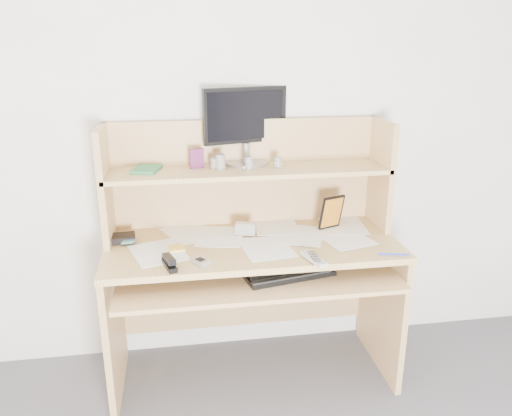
{
  "coord_description": "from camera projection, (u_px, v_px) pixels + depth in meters",
  "views": [
    {
      "loc": [
        -0.34,
        -0.72,
        1.67
      ],
      "look_at": [
        0.01,
        1.43,
        0.94
      ],
      "focal_mm": 35.0,
      "sensor_mm": 36.0,
      "label": 1
    }
  ],
  "objects": [
    {
      "name": "game_case",
      "position": [
        332.0,
        212.0,
        2.54
      ],
      "size": [
        0.12,
        0.06,
        0.18
      ],
      "primitive_type": "cube",
      "rotation": [
        0.0,
        0.0,
        0.37
      ],
      "color": "black",
      "rests_on": "paper_clutter"
    },
    {
      "name": "chip_stack_c",
      "position": [
        278.0,
        162.0,
        2.45
      ],
      "size": [
        0.05,
        0.05,
        0.05
      ],
      "primitive_type": "cylinder",
      "rotation": [
        0.0,
        0.0,
        0.4
      ],
      "color": "black",
      "rests_on": "desk"
    },
    {
      "name": "back_wall",
      "position": [
        244.0,
        128.0,
        2.55
      ],
      "size": [
        3.6,
        0.04,
        2.5
      ],
      "primitive_type": "cube",
      "color": "white",
      "rests_on": "floor"
    },
    {
      "name": "paper_clutter",
      "position": [
        253.0,
        242.0,
        2.4
      ],
      "size": [
        1.32,
        0.54,
        0.01
      ],
      "primitive_type": "cube",
      "color": "white",
      "rests_on": "desk"
    },
    {
      "name": "shelf_book",
      "position": [
        146.0,
        169.0,
        2.39
      ],
      "size": [
        0.15,
        0.19,
        0.02
      ],
      "primitive_type": "cube",
      "rotation": [
        0.0,
        0.0,
        -0.26
      ],
      "color": "#338152",
      "rests_on": "desk"
    },
    {
      "name": "desk",
      "position": [
        251.0,
        247.0,
        2.5
      ],
      "size": [
        1.4,
        0.7,
        1.3
      ],
      "color": "tan",
      "rests_on": "floor"
    },
    {
      "name": "chip_stack_a",
      "position": [
        214.0,
        163.0,
        2.43
      ],
      "size": [
        0.05,
        0.05,
        0.05
      ],
      "primitive_type": "cylinder",
      "rotation": [
        0.0,
        0.0,
        -0.35
      ],
      "color": "black",
      "rests_on": "desk"
    },
    {
      "name": "card_box",
      "position": [
        197.0,
        159.0,
        2.43
      ],
      "size": [
        0.07,
        0.03,
        0.1
      ],
      "primitive_type": "cube",
      "rotation": [
        0.0,
        0.0,
        0.19
      ],
      "color": "maroon",
      "rests_on": "desk"
    },
    {
      "name": "keyboard",
      "position": [
        289.0,
        273.0,
        2.28
      ],
      "size": [
        0.43,
        0.23,
        0.03
      ],
      "rotation": [
        0.0,
        0.0,
        0.21
      ],
      "color": "black",
      "rests_on": "desk"
    },
    {
      "name": "tv_remote",
      "position": [
        314.0,
        259.0,
        2.19
      ],
      "size": [
        0.09,
        0.17,
        0.02
      ],
      "primitive_type": "cube",
      "rotation": [
        0.0,
        0.0,
        0.28
      ],
      "color": "#ACADA7",
      "rests_on": "paper_clutter"
    },
    {
      "name": "chip_stack_d",
      "position": [
        249.0,
        163.0,
        2.4
      ],
      "size": [
        0.04,
        0.04,
        0.06
      ],
      "primitive_type": "cylinder",
      "rotation": [
        0.0,
        0.0,
        0.11
      ],
      "color": "silver",
      "rests_on": "desk"
    },
    {
      "name": "monitor",
      "position": [
        246.0,
        123.0,
        2.48
      ],
      "size": [
        0.43,
        0.22,
        0.38
      ],
      "rotation": [
        0.0,
        0.0,
        0.27
      ],
      "color": "#9A9A9E",
      "rests_on": "desk"
    },
    {
      "name": "sticky_note_pad",
      "position": [
        177.0,
        248.0,
        2.33
      ],
      "size": [
        0.08,
        0.08,
        0.01
      ],
      "primitive_type": "cube",
      "rotation": [
        0.0,
        0.0,
        0.1
      ],
      "color": "#FFED43",
      "rests_on": "desk"
    },
    {
      "name": "flip_phone",
      "position": [
        200.0,
        260.0,
        2.17
      ],
      "size": [
        0.09,
        0.1,
        0.02
      ],
      "primitive_type": "cube",
      "rotation": [
        0.0,
        0.0,
        0.61
      ],
      "color": "#ABABAD",
      "rests_on": "paper_clutter"
    },
    {
      "name": "blue_pen",
      "position": [
        393.0,
        254.0,
        2.25
      ],
      "size": [
        0.14,
        0.04,
        0.01
      ],
      "primitive_type": "cylinder",
      "rotation": [
        1.57,
        0.0,
        1.34
      ],
      "color": "#1B31CB",
      "rests_on": "paper_clutter"
    },
    {
      "name": "wallet",
      "position": [
        123.0,
        238.0,
        2.41
      ],
      "size": [
        0.12,
        0.1,
        0.03
      ],
      "primitive_type": "cube",
      "rotation": [
        0.0,
        0.0,
        0.08
      ],
      "color": "black",
      "rests_on": "paper_clutter"
    },
    {
      "name": "digital_camera",
      "position": [
        246.0,
        229.0,
        2.48
      ],
      "size": [
        0.11,
        0.07,
        0.06
      ],
      "primitive_type": "cube",
      "rotation": [
        0.0,
        0.0,
        -0.31
      ],
      "color": "#B1B1B3",
      "rests_on": "paper_clutter"
    },
    {
      "name": "chip_stack_b",
      "position": [
        220.0,
        162.0,
        2.41
      ],
      "size": [
        0.06,
        0.06,
        0.07
      ],
      "primitive_type": "cylinder",
      "rotation": [
        0.0,
        0.0,
        -0.35
      ],
      "color": "white",
      "rests_on": "desk"
    },
    {
      "name": "stapler",
      "position": [
        169.0,
        262.0,
        2.13
      ],
      "size": [
        0.07,
        0.14,
        0.04
      ],
      "primitive_type": "cube",
      "rotation": [
        0.0,
        0.0,
        0.26
      ],
      "color": "black",
      "rests_on": "paper_clutter"
    }
  ]
}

